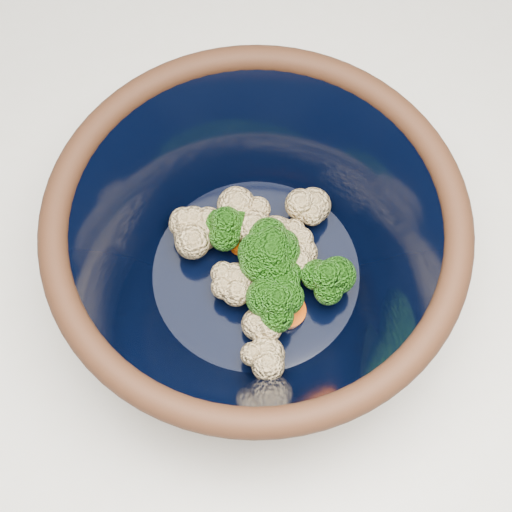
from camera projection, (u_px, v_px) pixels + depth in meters
ground at (236, 467)px, 1.41m from camera, size 3.00×3.00×0.00m
counter at (228, 422)px, 1.00m from camera, size 1.20×1.20×0.90m
mixing_bowl at (256, 249)px, 0.53m from camera, size 0.36×0.36×0.13m
vegetable_pile at (267, 257)px, 0.55m from camera, size 0.13×0.14×0.05m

